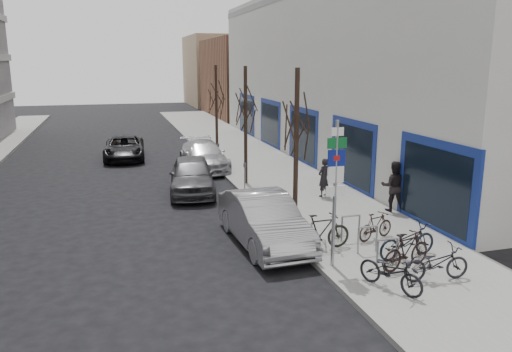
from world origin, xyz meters
TOP-DOWN VIEW (x-y plane):
  - ground at (0.00, 0.00)m, footprint 120.00×120.00m
  - sidewalk_east at (4.50, 10.00)m, footprint 5.00×70.00m
  - commercial_building at (17.00, 16.00)m, footprint 20.00×32.00m
  - brick_building_far at (13.00, 40.00)m, footprint 12.00×14.00m
  - tan_building_far at (13.50, 55.00)m, footprint 13.00×12.00m
  - highway_sign_pole at (2.40, -0.01)m, footprint 0.55×0.10m
  - bike_rack at (3.80, 0.60)m, footprint 0.66×2.26m
  - tree_near at (2.60, 3.50)m, footprint 1.80×1.80m
  - tree_mid at (2.60, 10.00)m, footprint 1.80×1.80m
  - tree_far at (2.60, 16.50)m, footprint 1.80×1.80m
  - meter_front at (2.15, 3.00)m, footprint 0.10×0.08m
  - meter_mid at (2.15, 8.50)m, footprint 0.10×0.08m
  - meter_back at (2.15, 14.00)m, footprint 0.10×0.08m
  - bike_near_left at (3.15, -1.78)m, footprint 1.29×1.86m
  - bike_near_right at (4.25, -0.75)m, footprint 1.82×0.97m
  - bike_mid_curb at (4.71, -0.06)m, footprint 2.02×0.88m
  - bike_mid_inner at (2.57, 1.19)m, footprint 1.92×0.65m
  - bike_far_curb at (4.56, -1.62)m, footprint 1.84×0.70m
  - bike_far_inner at (4.61, 1.55)m, footprint 1.54×0.89m
  - parked_car_front at (1.17, 2.49)m, footprint 1.96×5.02m
  - parked_car_mid at (-0.01, 9.45)m, footprint 2.53×4.97m
  - parked_car_back at (1.40, 14.26)m, footprint 2.17×5.21m
  - lane_car at (-2.62, 18.42)m, footprint 2.55×5.06m
  - pedestrian_near at (5.11, 6.81)m, footprint 0.70×0.62m
  - pedestrian_far at (6.80, 4.18)m, footprint 0.85×0.75m

SIDE VIEW (x-z plane):
  - ground at x=0.00m, z-range 0.00..0.00m
  - sidewalk_east at x=4.50m, z-range 0.00..0.15m
  - bike_far_inner at x=4.61m, z-range 0.15..1.05m
  - bike_rack at x=3.80m, z-range 0.24..1.07m
  - bike_near_right at x=4.25m, z-range 0.15..1.21m
  - lane_car at x=-2.62m, z-range 0.00..1.37m
  - bike_far_curb at x=4.56m, z-range 0.15..1.25m
  - bike_near_left at x=3.15m, z-range 0.15..1.25m
  - bike_mid_inner at x=2.57m, z-range 0.15..1.30m
  - bike_mid_curb at x=4.71m, z-range 0.15..1.34m
  - parked_car_back at x=1.40m, z-range 0.00..1.51m
  - parked_car_mid at x=-0.01m, z-range 0.00..1.62m
  - parked_car_front at x=1.17m, z-range 0.00..1.63m
  - meter_front at x=2.15m, z-range 0.28..1.55m
  - meter_mid at x=2.15m, z-range 0.28..1.55m
  - meter_back at x=2.15m, z-range 0.28..1.55m
  - pedestrian_near at x=5.11m, z-range 0.15..1.77m
  - pedestrian_far at x=6.80m, z-range 0.15..2.09m
  - highway_sign_pole at x=2.40m, z-range 0.36..4.56m
  - brick_building_far at x=13.00m, z-range 0.00..8.00m
  - tree_near at x=2.60m, z-range 1.35..6.85m
  - tree_mid at x=2.60m, z-range 1.35..6.85m
  - tree_far at x=2.60m, z-range 1.35..6.85m
  - tan_building_far at x=13.50m, z-range 0.00..9.00m
  - commercial_building at x=17.00m, z-range 0.00..10.00m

